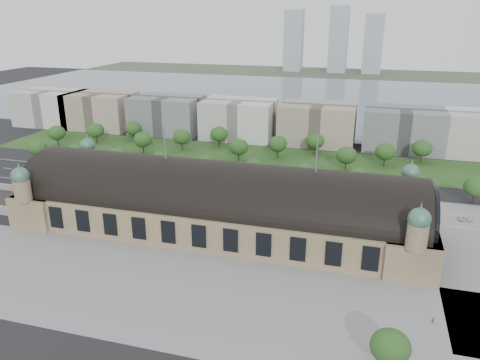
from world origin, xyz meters
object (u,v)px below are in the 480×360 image
(bus_mid, at_px, (261,197))
(parked_car_6, at_px, (194,201))
(bus_west, at_px, (231,196))
(traffic_car_3, at_px, (161,178))
(parked_car_2, at_px, (94,189))
(parked_car_5, at_px, (151,195))
(parked_car_1, at_px, (125,190))
(traffic_car_5, at_px, (373,198))
(bus_east, at_px, (320,203))
(parked_car_0, at_px, (109,188))
(petrol_station, at_px, (161,160))
(traffic_car_1, at_px, (97,176))
(traffic_car_4, at_px, (233,198))
(parked_car_3, at_px, (123,190))
(parked_car_4, at_px, (172,199))
(pedestrian_1, at_px, (433,321))
(traffic_car_6, at_px, (465,219))

(bus_mid, bearing_deg, parked_car_6, 105.44)
(bus_west, bearing_deg, traffic_car_3, 72.85)
(parked_car_2, distance_m, parked_car_5, 28.20)
(parked_car_1, bearing_deg, traffic_car_5, 64.67)
(bus_east, bearing_deg, parked_car_5, 95.51)
(traffic_car_5, height_order, parked_car_0, parked_car_0)
(petrol_station, bearing_deg, parked_car_1, -88.45)
(traffic_car_1, bearing_deg, parked_car_0, -132.49)
(parked_car_0, bearing_deg, bus_east, 67.00)
(parked_car_1, xyz_separation_m, parked_car_5, (14.24, -2.46, -0.04))
(traffic_car_4, relative_size, parked_car_6, 0.81)
(parked_car_3, xyz_separation_m, parked_car_4, (25.73, -4.00, 0.05))
(parked_car_4, height_order, bus_mid, bus_mid)
(parked_car_1, bearing_deg, traffic_car_4, 58.16)
(traffic_car_5, distance_m, parked_car_2, 124.45)
(traffic_car_5, distance_m, pedestrian_1, 86.22)
(traffic_car_6, distance_m, parked_car_3, 144.03)
(parked_car_1, xyz_separation_m, bus_west, (48.74, 4.20, 0.91))
(parked_car_2, relative_size, parked_car_6, 1.04)
(traffic_car_6, relative_size, bus_east, 0.51)
(petrol_station, xyz_separation_m, parked_car_3, (0.04, -40.28, -2.24))
(parked_car_6, bearing_deg, traffic_car_5, 78.19)
(parked_car_2, distance_m, pedestrian_1, 151.00)
(parked_car_0, xyz_separation_m, parked_car_5, (22.32, -2.25, -0.04))
(parked_car_1, relative_size, bus_west, 0.47)
(parked_car_0, distance_m, parked_car_2, 6.56)
(parked_car_3, height_order, pedestrian_1, pedestrian_1)
(bus_east, bearing_deg, bus_west, 92.27)
(pedestrian_1, bearing_deg, bus_west, 99.71)
(traffic_car_6, xyz_separation_m, bus_west, (-94.03, -3.44, 0.96))
(parked_car_0, distance_m, parked_car_3, 7.03)
(traffic_car_3, xyz_separation_m, bus_west, (40.36, -15.75, 0.98))
(petrol_station, relative_size, bus_west, 1.14)
(petrol_station, bearing_deg, parked_car_3, -89.95)
(traffic_car_1, bearing_deg, parked_car_4, -109.57)
(bus_west, bearing_deg, bus_mid, -78.90)
(traffic_car_3, xyz_separation_m, bus_east, (78.61, -12.95, 0.74))
(bus_east, bearing_deg, parked_car_3, 92.64)
(parked_car_2, xyz_separation_m, parked_car_3, (12.90, 3.12, -0.05))
(petrol_station, xyz_separation_m, parked_car_4, (25.77, -44.28, -2.20))
(parked_car_3, distance_m, parked_car_4, 26.04)
(petrol_station, height_order, parked_car_1, petrol_station)
(bus_west, bearing_deg, parked_car_6, 124.68)
(parked_car_3, bearing_deg, parked_car_6, 49.51)
(traffic_car_4, height_order, traffic_car_6, traffic_car_6)
(traffic_car_5, xyz_separation_m, bus_west, (-59.40, -16.79, 1.05))
(parked_car_3, height_order, bus_west, bus_west)
(traffic_car_6, relative_size, bus_west, 0.44)
(traffic_car_6, distance_m, parked_car_4, 118.66)
(parked_car_1, relative_size, bus_mid, 0.49)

